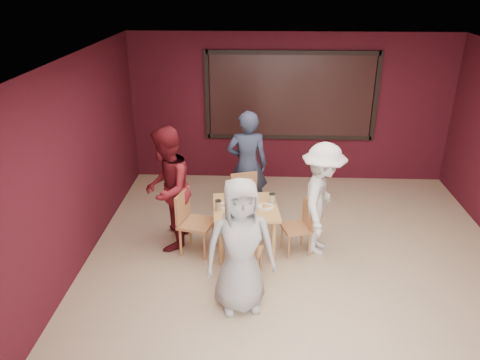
{
  "coord_description": "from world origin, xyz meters",
  "views": [
    {
      "loc": [
        -0.57,
        -5.11,
        3.76
      ],
      "look_at": [
        -0.83,
        0.78,
        1.13
      ],
      "focal_mm": 35.0,
      "sensor_mm": 36.0,
      "label": 1
    }
  ],
  "objects_px": {
    "diner_back": "(247,165)",
    "chair_right": "(301,224)",
    "dining_table": "(245,212)",
    "chair_back": "(246,198)",
    "chair_front": "(246,251)",
    "chair_left": "(191,219)",
    "diner_left": "(167,189)",
    "diner_right": "(322,199)",
    "diner_front": "(240,246)"
  },
  "relations": [
    {
      "from": "chair_left",
      "to": "diner_back",
      "type": "xyz_separation_m",
      "value": [
        0.77,
        1.13,
        0.38
      ]
    },
    {
      "from": "diner_back",
      "to": "dining_table",
      "type": "bearing_deg",
      "value": 85.97
    },
    {
      "from": "diner_front",
      "to": "diner_left",
      "type": "height_order",
      "value": "diner_left"
    },
    {
      "from": "diner_front",
      "to": "diner_back",
      "type": "distance_m",
      "value": 2.34
    },
    {
      "from": "diner_front",
      "to": "diner_back",
      "type": "height_order",
      "value": "diner_back"
    },
    {
      "from": "chair_back",
      "to": "chair_left",
      "type": "distance_m",
      "value": 1.07
    },
    {
      "from": "diner_front",
      "to": "chair_left",
      "type": "bearing_deg",
      "value": 109.56
    },
    {
      "from": "chair_front",
      "to": "chair_right",
      "type": "relative_size",
      "value": 0.97
    },
    {
      "from": "chair_left",
      "to": "diner_left",
      "type": "relative_size",
      "value": 0.51
    },
    {
      "from": "chair_left",
      "to": "diner_front",
      "type": "xyz_separation_m",
      "value": [
        0.76,
        -1.21,
        0.32
      ]
    },
    {
      "from": "diner_back",
      "to": "chair_right",
      "type": "bearing_deg",
      "value": 122.42
    },
    {
      "from": "diner_front",
      "to": "dining_table",
      "type": "bearing_deg",
      "value": 76.65
    },
    {
      "from": "chair_back",
      "to": "diner_left",
      "type": "relative_size",
      "value": 0.49
    },
    {
      "from": "chair_back",
      "to": "diner_left",
      "type": "bearing_deg",
      "value": -152.15
    },
    {
      "from": "chair_right",
      "to": "chair_back",
      "type": "bearing_deg",
      "value": 139.25
    },
    {
      "from": "chair_front",
      "to": "diner_left",
      "type": "height_order",
      "value": "diner_left"
    },
    {
      "from": "chair_right",
      "to": "diner_right",
      "type": "bearing_deg",
      "value": 8.91
    },
    {
      "from": "chair_left",
      "to": "diner_left",
      "type": "distance_m",
      "value": 0.55
    },
    {
      "from": "chair_back",
      "to": "chair_right",
      "type": "bearing_deg",
      "value": -40.75
    },
    {
      "from": "chair_right",
      "to": "diner_front",
      "type": "distance_m",
      "value": 1.55
    },
    {
      "from": "diner_left",
      "to": "dining_table",
      "type": "bearing_deg",
      "value": 84.99
    },
    {
      "from": "chair_back",
      "to": "diner_back",
      "type": "xyz_separation_m",
      "value": [
        0.01,
        0.37,
        0.41
      ]
    },
    {
      "from": "dining_table",
      "to": "chair_back",
      "type": "height_order",
      "value": "chair_back"
    },
    {
      "from": "chair_front",
      "to": "diner_front",
      "type": "height_order",
      "value": "diner_front"
    },
    {
      "from": "dining_table",
      "to": "chair_front",
      "type": "distance_m",
      "value": 0.75
    },
    {
      "from": "chair_right",
      "to": "diner_left",
      "type": "bearing_deg",
      "value": 176.74
    },
    {
      "from": "dining_table",
      "to": "diner_back",
      "type": "height_order",
      "value": "diner_back"
    },
    {
      "from": "chair_back",
      "to": "chair_left",
      "type": "xyz_separation_m",
      "value": [
        -0.76,
        -0.76,
        0.03
      ]
    },
    {
      "from": "diner_left",
      "to": "diner_right",
      "type": "bearing_deg",
      "value": 89.27
    },
    {
      "from": "dining_table",
      "to": "chair_back",
      "type": "relative_size",
      "value": 1.13
    },
    {
      "from": "chair_front",
      "to": "dining_table",
      "type": "bearing_deg",
      "value": 92.26
    },
    {
      "from": "chair_right",
      "to": "chair_front",
      "type": "bearing_deg",
      "value": -136.43
    },
    {
      "from": "diner_right",
      "to": "chair_left",
      "type": "bearing_deg",
      "value": 107.17
    },
    {
      "from": "chair_front",
      "to": "chair_right",
      "type": "bearing_deg",
      "value": 43.57
    },
    {
      "from": "chair_left",
      "to": "diner_back",
      "type": "distance_m",
      "value": 1.42
    },
    {
      "from": "diner_back",
      "to": "diner_left",
      "type": "height_order",
      "value": "diner_left"
    },
    {
      "from": "chair_left",
      "to": "diner_right",
      "type": "bearing_deg",
      "value": 3.15
    },
    {
      "from": "chair_front",
      "to": "diner_back",
      "type": "bearing_deg",
      "value": 91.18
    },
    {
      "from": "chair_left",
      "to": "diner_right",
      "type": "distance_m",
      "value": 1.87
    },
    {
      "from": "chair_front",
      "to": "diner_front",
      "type": "distance_m",
      "value": 0.68
    },
    {
      "from": "chair_right",
      "to": "diner_back",
      "type": "distance_m",
      "value": 1.41
    },
    {
      "from": "chair_front",
      "to": "chair_left",
      "type": "height_order",
      "value": "chair_left"
    },
    {
      "from": "chair_front",
      "to": "chair_right",
      "type": "xyz_separation_m",
      "value": [
        0.77,
        0.73,
        0.01
      ]
    },
    {
      "from": "chair_front",
      "to": "diner_right",
      "type": "relative_size",
      "value": 0.47
    },
    {
      "from": "diner_front",
      "to": "diner_left",
      "type": "bearing_deg",
      "value": 116.5
    },
    {
      "from": "diner_back",
      "to": "diner_right",
      "type": "height_order",
      "value": "diner_back"
    },
    {
      "from": "chair_right",
      "to": "diner_left",
      "type": "relative_size",
      "value": 0.44
    },
    {
      "from": "diner_right",
      "to": "diner_front",
      "type": "bearing_deg",
      "value": 154.14
    },
    {
      "from": "chair_left",
      "to": "chair_front",
      "type": "bearing_deg",
      "value": -39.94
    },
    {
      "from": "diner_front",
      "to": "diner_left",
      "type": "relative_size",
      "value": 0.93
    }
  ]
}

